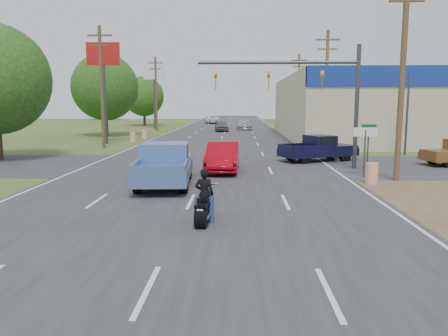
{
  "coord_description": "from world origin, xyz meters",
  "views": [
    {
      "loc": [
        1.81,
        -8.18,
        3.7
      ],
      "look_at": [
        1.27,
        8.1,
        1.3
      ],
      "focal_mm": 35.0,
      "sensor_mm": 36.0,
      "label": 1
    }
  ],
  "objects_px": {
    "distant_car_grey": "(221,126)",
    "distant_car_silver": "(244,124)",
    "distant_car_white": "(212,120)",
    "rider": "(204,197)",
    "red_convertible": "(223,157)",
    "blue_pickup": "(165,164)",
    "navy_pickup": "(320,148)",
    "motorcycle": "(204,207)"
  },
  "relations": [
    {
      "from": "motorcycle",
      "to": "navy_pickup",
      "type": "relative_size",
      "value": 0.41
    },
    {
      "from": "navy_pickup",
      "to": "distant_car_grey",
      "type": "xyz_separation_m",
      "value": [
        -7.61,
        30.62,
        -0.11
      ]
    },
    {
      "from": "distant_car_white",
      "to": "blue_pickup",
      "type": "bearing_deg",
      "value": 83.22
    },
    {
      "from": "blue_pickup",
      "to": "distant_car_white",
      "type": "xyz_separation_m",
      "value": [
        -1.66,
        63.03,
        -0.25
      ]
    },
    {
      "from": "rider",
      "to": "blue_pickup",
      "type": "relative_size",
      "value": 0.27
    },
    {
      "from": "motorcycle",
      "to": "rider",
      "type": "xyz_separation_m",
      "value": [
        0.0,
        0.06,
        0.31
      ]
    },
    {
      "from": "distant_car_silver",
      "to": "distant_car_white",
      "type": "bearing_deg",
      "value": 104.47
    },
    {
      "from": "red_convertible",
      "to": "blue_pickup",
      "type": "relative_size",
      "value": 0.81
    },
    {
      "from": "motorcycle",
      "to": "distant_car_white",
      "type": "bearing_deg",
      "value": 97.62
    },
    {
      "from": "rider",
      "to": "distant_car_grey",
      "type": "bearing_deg",
      "value": -84.07
    },
    {
      "from": "red_convertible",
      "to": "distant_car_grey",
      "type": "bearing_deg",
      "value": 93.73
    },
    {
      "from": "red_convertible",
      "to": "blue_pickup",
      "type": "bearing_deg",
      "value": -119.14
    },
    {
      "from": "red_convertible",
      "to": "distant_car_white",
      "type": "distance_m",
      "value": 58.96
    },
    {
      "from": "blue_pickup",
      "to": "distant_car_white",
      "type": "relative_size",
      "value": 1.13
    },
    {
      "from": "distant_car_grey",
      "to": "distant_car_silver",
      "type": "height_order",
      "value": "distant_car_grey"
    },
    {
      "from": "red_convertible",
      "to": "motorcycle",
      "type": "xyz_separation_m",
      "value": [
        -0.2,
        -10.64,
        -0.3
      ]
    },
    {
      "from": "red_convertible",
      "to": "distant_car_white",
      "type": "xyz_separation_m",
      "value": [
        -4.15,
        58.81,
        -0.07
      ]
    },
    {
      "from": "navy_pickup",
      "to": "distant_car_grey",
      "type": "distance_m",
      "value": 31.55
    },
    {
      "from": "distant_car_grey",
      "to": "distant_car_white",
      "type": "relative_size",
      "value": 0.82
    },
    {
      "from": "rider",
      "to": "blue_pickup",
      "type": "distance_m",
      "value": 6.77
    },
    {
      "from": "rider",
      "to": "motorcycle",
      "type": "bearing_deg",
      "value": 90.0
    },
    {
      "from": "navy_pickup",
      "to": "distant_car_silver",
      "type": "xyz_separation_m",
      "value": [
        -4.46,
        35.09,
        -0.11
      ]
    },
    {
      "from": "red_convertible",
      "to": "rider",
      "type": "height_order",
      "value": "rider"
    },
    {
      "from": "red_convertible",
      "to": "motorcycle",
      "type": "bearing_deg",
      "value": -89.69
    },
    {
      "from": "distant_car_silver",
      "to": "distant_car_white",
      "type": "height_order",
      "value": "distant_car_white"
    },
    {
      "from": "red_convertible",
      "to": "rider",
      "type": "bearing_deg",
      "value": -89.67
    },
    {
      "from": "motorcycle",
      "to": "red_convertible",
      "type": "bearing_deg",
      "value": 93.3
    },
    {
      "from": "rider",
      "to": "distant_car_white",
      "type": "xyz_separation_m",
      "value": [
        -3.95,
        69.39,
        -0.07
      ]
    },
    {
      "from": "motorcycle",
      "to": "distant_car_silver",
      "type": "relative_size",
      "value": 0.44
    },
    {
      "from": "rider",
      "to": "distant_car_silver",
      "type": "distance_m",
      "value": 50.3
    },
    {
      "from": "red_convertible",
      "to": "motorcycle",
      "type": "height_order",
      "value": "red_convertible"
    },
    {
      "from": "blue_pickup",
      "to": "distant_car_grey",
      "type": "relative_size",
      "value": 1.38
    },
    {
      "from": "motorcycle",
      "to": "distant_car_grey",
      "type": "distance_m",
      "value": 45.87
    },
    {
      "from": "motorcycle",
      "to": "navy_pickup",
      "type": "distance_m",
      "value": 16.51
    },
    {
      "from": "red_convertible",
      "to": "navy_pickup",
      "type": "bearing_deg",
      "value": 38.05
    },
    {
      "from": "red_convertible",
      "to": "rider",
      "type": "xyz_separation_m",
      "value": [
        -0.19,
        -10.58,
        0.01
      ]
    },
    {
      "from": "motorcycle",
      "to": "distant_car_silver",
      "type": "xyz_separation_m",
      "value": [
        1.9,
        50.32,
        0.23
      ]
    },
    {
      "from": "blue_pickup",
      "to": "distant_car_grey",
      "type": "height_order",
      "value": "blue_pickup"
    },
    {
      "from": "navy_pickup",
      "to": "distant_car_silver",
      "type": "height_order",
      "value": "navy_pickup"
    },
    {
      "from": "rider",
      "to": "distant_car_white",
      "type": "relative_size",
      "value": 0.31
    },
    {
      "from": "blue_pickup",
      "to": "distant_car_silver",
      "type": "xyz_separation_m",
      "value": [
        4.18,
        43.9,
        -0.25
      ]
    },
    {
      "from": "distant_car_grey",
      "to": "distant_car_silver",
      "type": "distance_m",
      "value": 5.47
    }
  ]
}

